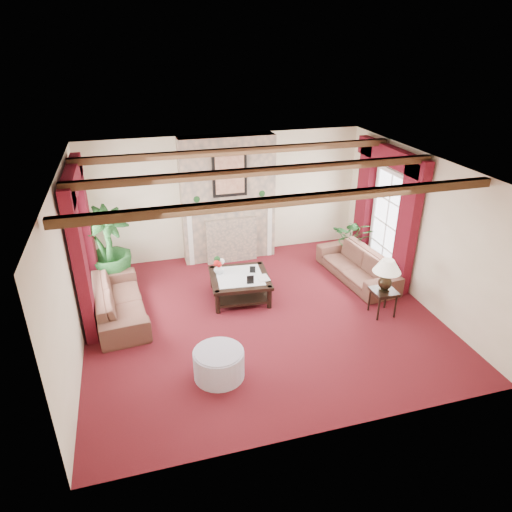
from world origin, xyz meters
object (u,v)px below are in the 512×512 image
object	(u,v)px
sofa_left	(119,296)
side_table	(382,302)
ottoman	(219,364)
coffee_table	(240,287)
sofa_right	(358,261)
potted_palm	(110,264)

from	to	relation	value
sofa_left	side_table	xyz separation A→B (m)	(4.50, -1.21, -0.16)
ottoman	side_table	bearing A→B (deg)	15.03
coffee_table	ottoman	xyz separation A→B (m)	(-0.83, -2.10, -0.01)
coffee_table	side_table	bearing A→B (deg)	-23.35
sofa_right	coffee_table	size ratio (longest dim) A/B	1.90
coffee_table	potted_palm	bearing A→B (deg)	158.61
ottoman	potted_palm	bearing A→B (deg)	114.69
potted_palm	coffee_table	xyz separation A→B (m)	(2.34, -1.17, -0.22)
side_table	ottoman	bearing A→B (deg)	-164.97
potted_palm	side_table	bearing A→B (deg)	-27.62
side_table	potted_palm	bearing A→B (deg)	152.38
potted_palm	ottoman	xyz separation A→B (m)	(1.50, -3.27, -0.23)
sofa_left	potted_palm	xyz separation A→B (m)	(-0.14, 1.22, 0.05)
potted_palm	coffee_table	size ratio (longest dim) A/B	1.68
sofa_left	potted_palm	world-z (taller)	potted_palm
sofa_left	coffee_table	xyz separation A→B (m)	(2.20, 0.05, -0.18)
coffee_table	side_table	world-z (taller)	side_table
potted_palm	ottoman	size ratio (longest dim) A/B	2.47
ottoman	sofa_right	bearing A→B (deg)	33.27
sofa_left	sofa_right	world-z (taller)	sofa_left
potted_palm	side_table	distance (m)	5.24
sofa_left	potted_palm	distance (m)	1.23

